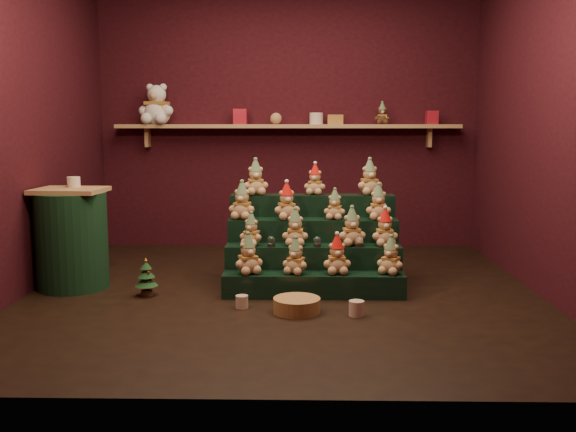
{
  "coord_description": "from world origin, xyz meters",
  "views": [
    {
      "loc": [
        0.14,
        -4.93,
        1.31
      ],
      "look_at": [
        0.04,
        0.25,
        0.58
      ],
      "focal_mm": 40.0,
      "sensor_mm": 36.0,
      "label": 1
    }
  ],
  "objects_px": {
    "snow_globe_b": "(317,242)",
    "brown_bear": "(382,113)",
    "snow_globe_c": "(359,241)",
    "mug_left": "(242,302)",
    "wicker_basket": "(297,305)",
    "side_table": "(72,239)",
    "white_bear": "(157,99)",
    "mini_christmas_tree": "(146,277)",
    "snow_globe_a": "(271,241)",
    "mug_right": "(356,308)",
    "riser_tier_front": "(314,285)"
  },
  "relations": [
    {
      "from": "wicker_basket",
      "to": "brown_bear",
      "type": "relative_size",
      "value": 1.48
    },
    {
      "from": "riser_tier_front",
      "to": "mini_christmas_tree",
      "type": "distance_m",
      "value": 1.29
    },
    {
      "from": "snow_globe_c",
      "to": "white_bear",
      "type": "xyz_separation_m",
      "value": [
        -1.97,
        1.79,
        1.18
      ]
    },
    {
      "from": "snow_globe_b",
      "to": "mug_right",
      "type": "bearing_deg",
      "value": -68.78
    },
    {
      "from": "mug_right",
      "to": "mini_christmas_tree",
      "type": "bearing_deg",
      "value": 162.69
    },
    {
      "from": "snow_globe_a",
      "to": "white_bear",
      "type": "distance_m",
      "value": 2.5
    },
    {
      "from": "snow_globe_b",
      "to": "brown_bear",
      "type": "height_order",
      "value": "brown_bear"
    },
    {
      "from": "snow_globe_c",
      "to": "wicker_basket",
      "type": "distance_m",
      "value": 0.84
    },
    {
      "from": "side_table",
      "to": "mini_christmas_tree",
      "type": "xyz_separation_m",
      "value": [
        0.65,
        -0.24,
        -0.25
      ]
    },
    {
      "from": "side_table",
      "to": "snow_globe_c",
      "type": "bearing_deg",
      "value": 1.41
    },
    {
      "from": "snow_globe_c",
      "to": "wicker_basket",
      "type": "height_order",
      "value": "snow_globe_c"
    },
    {
      "from": "side_table",
      "to": "wicker_basket",
      "type": "distance_m",
      "value": 1.97
    },
    {
      "from": "snow_globe_b",
      "to": "mug_right",
      "type": "xyz_separation_m",
      "value": [
        0.26,
        -0.66,
        -0.35
      ]
    },
    {
      "from": "brown_bear",
      "to": "side_table",
      "type": "bearing_deg",
      "value": -148.44
    },
    {
      "from": "riser_tier_front",
      "to": "snow_globe_b",
      "type": "xyz_separation_m",
      "value": [
        0.03,
        0.16,
        0.31
      ]
    },
    {
      "from": "snow_globe_a",
      "to": "wicker_basket",
      "type": "xyz_separation_m",
      "value": [
        0.21,
        -0.59,
        -0.35
      ]
    },
    {
      "from": "riser_tier_front",
      "to": "mug_left",
      "type": "distance_m",
      "value": 0.62
    },
    {
      "from": "snow_globe_a",
      "to": "wicker_basket",
      "type": "distance_m",
      "value": 0.72
    },
    {
      "from": "mini_christmas_tree",
      "to": "snow_globe_b",
      "type": "bearing_deg",
      "value": 7.4
    },
    {
      "from": "mug_left",
      "to": "mug_right",
      "type": "height_order",
      "value": "mug_right"
    },
    {
      "from": "mug_left",
      "to": "wicker_basket",
      "type": "bearing_deg",
      "value": -14.84
    },
    {
      "from": "snow_globe_b",
      "to": "mug_right",
      "type": "height_order",
      "value": "snow_globe_b"
    },
    {
      "from": "riser_tier_front",
      "to": "wicker_basket",
      "type": "relative_size",
      "value": 4.19
    },
    {
      "from": "snow_globe_b",
      "to": "mug_left",
      "type": "height_order",
      "value": "snow_globe_b"
    },
    {
      "from": "riser_tier_front",
      "to": "white_bear",
      "type": "distance_m",
      "value": 2.94
    },
    {
      "from": "side_table",
      "to": "wicker_basket",
      "type": "bearing_deg",
      "value": -16.82
    },
    {
      "from": "snow_globe_c",
      "to": "mug_left",
      "type": "height_order",
      "value": "snow_globe_c"
    },
    {
      "from": "snow_globe_b",
      "to": "side_table",
      "type": "xyz_separation_m",
      "value": [
        -1.98,
        0.07,
        0.0
      ]
    },
    {
      "from": "riser_tier_front",
      "to": "white_bear",
      "type": "relative_size",
      "value": 2.66
    },
    {
      "from": "mug_right",
      "to": "wicker_basket",
      "type": "height_order",
      "value": "mug_right"
    },
    {
      "from": "side_table",
      "to": "mug_left",
      "type": "height_order",
      "value": "side_table"
    },
    {
      "from": "snow_globe_a",
      "to": "snow_globe_b",
      "type": "height_order",
      "value": "snow_globe_a"
    },
    {
      "from": "snow_globe_c",
      "to": "mini_christmas_tree",
      "type": "bearing_deg",
      "value": -174.06
    },
    {
      "from": "wicker_basket",
      "to": "white_bear",
      "type": "height_order",
      "value": "white_bear"
    },
    {
      "from": "snow_globe_a",
      "to": "mug_left",
      "type": "relative_size",
      "value": 0.92
    },
    {
      "from": "mug_left",
      "to": "brown_bear",
      "type": "bearing_deg",
      "value": 60.88
    },
    {
      "from": "riser_tier_front",
      "to": "snow_globe_a",
      "type": "relative_size",
      "value": 16.68
    },
    {
      "from": "snow_globe_b",
      "to": "wicker_basket",
      "type": "height_order",
      "value": "snow_globe_b"
    },
    {
      "from": "snow_globe_c",
      "to": "mug_right",
      "type": "bearing_deg",
      "value": -96.04
    },
    {
      "from": "snow_globe_c",
      "to": "mug_left",
      "type": "xyz_separation_m",
      "value": [
        -0.88,
        -0.49,
        -0.36
      ]
    },
    {
      "from": "white_bear",
      "to": "snow_globe_a",
      "type": "bearing_deg",
      "value": -45.18
    },
    {
      "from": "snow_globe_b",
      "to": "snow_globe_a",
      "type": "bearing_deg",
      "value": 180.0
    },
    {
      "from": "riser_tier_front",
      "to": "side_table",
      "type": "distance_m",
      "value": 1.98
    },
    {
      "from": "mug_right",
      "to": "white_bear",
      "type": "distance_m",
      "value": 3.46
    },
    {
      "from": "mug_left",
      "to": "wicker_basket",
      "type": "relative_size",
      "value": 0.27
    },
    {
      "from": "mini_christmas_tree",
      "to": "white_bear",
      "type": "bearing_deg",
      "value": 99.17
    },
    {
      "from": "side_table",
      "to": "white_bear",
      "type": "height_order",
      "value": "white_bear"
    },
    {
      "from": "riser_tier_front",
      "to": "snow_globe_a",
      "type": "xyz_separation_m",
      "value": [
        -0.33,
        0.16,
        0.31
      ]
    },
    {
      "from": "white_bear",
      "to": "mini_christmas_tree",
      "type": "bearing_deg",
      "value": -71.47
    },
    {
      "from": "white_bear",
      "to": "wicker_basket",
      "type": "bearing_deg",
      "value": -48.73
    }
  ]
}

